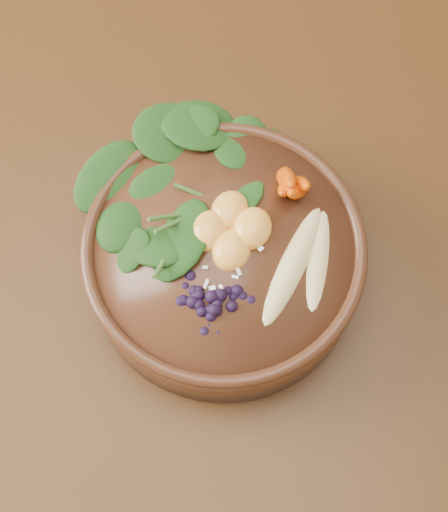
{
  "coord_description": "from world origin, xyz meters",
  "views": [
    {
      "loc": [
        0.3,
        -0.28,
        1.44
      ],
      "look_at": [
        0.22,
        -0.03,
        0.8
      ],
      "focal_mm": 50.0,
      "sensor_mm": 36.0,
      "label": 1
    }
  ],
  "objects_px": {
    "carrot_cluster": "(296,173)",
    "mandarin_cluster": "(231,224)",
    "dining_table": "(60,224)",
    "kale_heap": "(197,174)",
    "stoneware_bowl": "(224,260)",
    "banana_halves": "(307,257)",
    "blueberry_pile": "(210,294)"
  },
  "relations": [
    {
      "from": "dining_table",
      "to": "blueberry_pile",
      "type": "height_order",
      "value": "blueberry_pile"
    },
    {
      "from": "kale_heap",
      "to": "banana_halves",
      "type": "relative_size",
      "value": 1.15
    },
    {
      "from": "stoneware_bowl",
      "to": "mandarin_cluster",
      "type": "xyz_separation_m",
      "value": [
        0.0,
        0.02,
        0.05
      ]
    },
    {
      "from": "carrot_cluster",
      "to": "mandarin_cluster",
      "type": "distance_m",
      "value": 0.08
    },
    {
      "from": "stoneware_bowl",
      "to": "mandarin_cluster",
      "type": "height_order",
      "value": "mandarin_cluster"
    },
    {
      "from": "kale_heap",
      "to": "carrot_cluster",
      "type": "relative_size",
      "value": 2.38
    },
    {
      "from": "dining_table",
      "to": "banana_halves",
      "type": "distance_m",
      "value": 0.35
    },
    {
      "from": "dining_table",
      "to": "mandarin_cluster",
      "type": "relative_size",
      "value": 18.73
    },
    {
      "from": "stoneware_bowl",
      "to": "carrot_cluster",
      "type": "xyz_separation_m",
      "value": [
        0.05,
        0.07,
        0.07
      ]
    },
    {
      "from": "dining_table",
      "to": "stoneware_bowl",
      "type": "distance_m",
      "value": 0.26
    },
    {
      "from": "kale_heap",
      "to": "mandarin_cluster",
      "type": "relative_size",
      "value": 2.07
    },
    {
      "from": "carrot_cluster",
      "to": "blueberry_pile",
      "type": "bearing_deg",
      "value": -109.55
    },
    {
      "from": "dining_table",
      "to": "kale_heap",
      "type": "xyz_separation_m",
      "value": [
        0.18,
        0.02,
        0.19
      ]
    },
    {
      "from": "carrot_cluster",
      "to": "blueberry_pile",
      "type": "distance_m",
      "value": 0.14
    },
    {
      "from": "stoneware_bowl",
      "to": "blueberry_pile",
      "type": "distance_m",
      "value": 0.08
    },
    {
      "from": "kale_heap",
      "to": "blueberry_pile",
      "type": "distance_m",
      "value": 0.12
    },
    {
      "from": "kale_heap",
      "to": "banana_halves",
      "type": "bearing_deg",
      "value": -21.19
    },
    {
      "from": "carrot_cluster",
      "to": "dining_table",
      "type": "bearing_deg",
      "value": -173.49
    },
    {
      "from": "dining_table",
      "to": "mandarin_cluster",
      "type": "distance_m",
      "value": 0.29
    },
    {
      "from": "banana_halves",
      "to": "blueberry_pile",
      "type": "xyz_separation_m",
      "value": [
        -0.07,
        -0.06,
        0.01
      ]
    },
    {
      "from": "stoneware_bowl",
      "to": "carrot_cluster",
      "type": "height_order",
      "value": "carrot_cluster"
    },
    {
      "from": "kale_heap",
      "to": "banana_halves",
      "type": "xyz_separation_m",
      "value": [
        0.12,
        -0.05,
        -0.01
      ]
    },
    {
      "from": "kale_heap",
      "to": "carrot_cluster",
      "type": "height_order",
      "value": "carrot_cluster"
    },
    {
      "from": "carrot_cluster",
      "to": "kale_heap",
      "type": "bearing_deg",
      "value": -169.49
    },
    {
      "from": "carrot_cluster",
      "to": "banana_halves",
      "type": "distance_m",
      "value": 0.08
    },
    {
      "from": "carrot_cluster",
      "to": "mandarin_cluster",
      "type": "bearing_deg",
      "value": -129.81
    },
    {
      "from": "carrot_cluster",
      "to": "mandarin_cluster",
      "type": "height_order",
      "value": "carrot_cluster"
    },
    {
      "from": "stoneware_bowl",
      "to": "mandarin_cluster",
      "type": "bearing_deg",
      "value": 86.02
    },
    {
      "from": "banana_halves",
      "to": "blueberry_pile",
      "type": "bearing_deg",
      "value": -141.51
    },
    {
      "from": "kale_heap",
      "to": "banana_halves",
      "type": "height_order",
      "value": "kale_heap"
    },
    {
      "from": "dining_table",
      "to": "stoneware_bowl",
      "type": "height_order",
      "value": "stoneware_bowl"
    },
    {
      "from": "kale_heap",
      "to": "blueberry_pile",
      "type": "relative_size",
      "value": 1.42
    }
  ]
}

